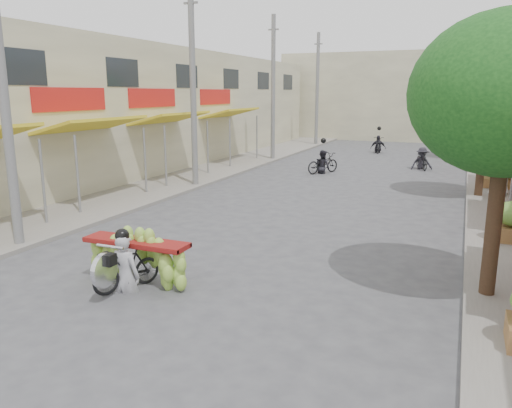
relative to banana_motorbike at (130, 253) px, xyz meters
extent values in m
plane|color=#4F5054|center=(1.17, -1.91, -0.72)|extent=(120.00, 120.00, 0.00)
cube|color=gray|center=(-5.83, 13.09, -0.66)|extent=(4.00, 60.00, 0.12)
cube|color=#C0BA97|center=(-10.83, 12.09, 2.28)|extent=(8.00, 40.00, 6.00)
cylinder|color=slate|center=(-5.13, 2.89, 0.55)|extent=(0.08, 0.08, 2.55)
cube|color=gold|center=(-5.95, 6.09, 2.03)|extent=(1.77, 4.00, 0.53)
cylinder|color=slate|center=(-5.13, 4.29, 0.55)|extent=(0.08, 0.08, 2.55)
cylinder|color=slate|center=(-5.13, 7.89, 0.55)|extent=(0.08, 0.08, 2.55)
cube|color=red|center=(-6.83, 6.09, 2.88)|extent=(0.10, 3.50, 0.80)
cube|color=gold|center=(-5.95, 11.09, 2.03)|extent=(1.77, 4.00, 0.53)
cylinder|color=slate|center=(-5.13, 9.29, 0.55)|extent=(0.08, 0.08, 2.55)
cylinder|color=slate|center=(-5.13, 12.89, 0.55)|extent=(0.08, 0.08, 2.55)
cube|color=red|center=(-6.83, 11.09, 2.88)|extent=(0.10, 3.50, 0.80)
cube|color=gold|center=(-5.95, 17.09, 2.03)|extent=(1.77, 4.00, 0.53)
cylinder|color=slate|center=(-5.13, 15.29, 0.55)|extent=(0.08, 0.08, 2.55)
cylinder|color=slate|center=(-5.13, 18.89, 0.55)|extent=(0.08, 0.08, 2.55)
cube|color=red|center=(-6.83, 17.09, 2.88)|extent=(0.10, 3.50, 0.80)
cube|color=#1E2328|center=(-6.85, 4.09, 3.88)|extent=(0.08, 2.00, 1.10)
cube|color=#1E2328|center=(-6.85, 9.09, 3.88)|extent=(0.08, 2.00, 1.10)
cube|color=#1E2328|center=(-6.85, 14.09, 3.88)|extent=(0.08, 2.00, 1.10)
cube|color=#1E2328|center=(-6.85, 19.09, 3.88)|extent=(0.08, 2.00, 1.10)
cube|color=#1E2328|center=(-6.85, 24.09, 3.88)|extent=(0.08, 2.00, 1.10)
cube|color=#1E2328|center=(-6.85, 29.09, 3.88)|extent=(0.08, 2.00, 1.10)
cylinder|color=slate|center=(7.47, 12.19, 0.55)|extent=(0.08, 0.08, 2.55)
cylinder|color=slate|center=(7.47, 15.99, 0.55)|extent=(0.08, 0.08, 2.55)
cylinder|color=slate|center=(7.47, 18.19, 0.55)|extent=(0.08, 0.08, 2.55)
cylinder|color=slate|center=(7.47, 21.99, 0.55)|extent=(0.08, 0.08, 2.55)
cube|color=#C0BA97|center=(1.17, 36.09, 2.78)|extent=(20.00, 6.00, 7.00)
cylinder|color=slate|center=(-4.23, 1.09, 3.28)|extent=(0.24, 0.24, 8.00)
cylinder|color=slate|center=(-4.23, 10.09, 3.28)|extent=(0.24, 0.24, 8.00)
cube|color=slate|center=(-4.23, 10.09, 6.48)|extent=(0.60, 0.08, 0.08)
cylinder|color=slate|center=(-4.23, 19.09, 3.28)|extent=(0.24, 0.24, 8.00)
cube|color=slate|center=(-4.23, 19.09, 6.48)|extent=(0.60, 0.08, 0.08)
cylinder|color=slate|center=(-4.23, 28.09, 3.28)|extent=(0.24, 0.24, 8.00)
cube|color=slate|center=(-4.23, 28.09, 6.48)|extent=(0.60, 0.08, 0.08)
cylinder|color=#3A2719|center=(6.57, 2.09, 0.88)|extent=(0.28, 0.28, 3.20)
ellipsoid|color=#1C5419|center=(6.57, 2.09, 3.08)|extent=(3.40, 3.40, 2.90)
cylinder|color=#3A2719|center=(6.57, 12.09, 0.88)|extent=(0.28, 0.28, 3.20)
ellipsoid|color=#1C5419|center=(6.57, 12.09, 3.08)|extent=(3.40, 3.40, 2.90)
cylinder|color=#3A2719|center=(6.57, 24.09, 0.88)|extent=(0.28, 0.28, 3.20)
ellipsoid|color=#1C5419|center=(6.57, 24.09, 3.08)|extent=(3.40, 3.40, 2.90)
cube|color=olive|center=(7.37, 14.09, -0.35)|extent=(1.20, 0.80, 0.50)
ellipsoid|color=#639738|center=(7.37, 14.09, 0.23)|extent=(1.20, 0.88, 0.66)
imported|color=black|center=(0.00, -0.14, -0.28)|extent=(0.99, 1.53, 0.87)
cylinder|color=silver|center=(0.00, -0.79, -0.10)|extent=(0.10, 0.66, 0.66)
cube|color=black|center=(0.00, -0.69, 0.08)|extent=(0.28, 0.22, 0.22)
cylinder|color=silver|center=(0.00, -0.59, 0.30)|extent=(0.60, 0.05, 0.05)
cube|color=maroon|center=(0.00, 0.21, 0.16)|extent=(2.25, 0.55, 0.10)
imported|color=#B2B2BA|center=(0.00, -0.19, 0.44)|extent=(0.62, 0.46, 1.73)
sphere|color=black|center=(0.00, -0.22, 1.28)|extent=(0.28, 0.28, 0.28)
imported|color=#AE1C17|center=(6.98, 6.62, 1.65)|extent=(2.20, 2.20, 1.54)
imported|color=white|center=(7.27, 12.72, 0.21)|extent=(0.82, 0.51, 1.63)
imported|color=black|center=(-0.31, 15.59, -0.22)|extent=(1.49, 1.85, 0.99)
imported|color=#26252C|center=(-0.31, 15.59, 0.40)|extent=(0.93, 0.83, 1.65)
sphere|color=black|center=(-0.31, 15.59, 0.86)|extent=(0.26, 0.26, 0.26)
imported|color=black|center=(4.02, 18.71, -0.22)|extent=(1.10, 1.77, 1.01)
imported|color=#26252C|center=(4.02, 18.71, 0.40)|extent=(1.19, 0.91, 1.65)
sphere|color=black|center=(4.02, 18.71, 0.86)|extent=(0.26, 0.26, 0.26)
imported|color=black|center=(0.79, 25.17, -0.24)|extent=(0.89, 1.79, 0.97)
imported|color=#26252C|center=(0.79, 25.17, 0.40)|extent=(1.04, 0.68, 1.65)
sphere|color=black|center=(0.79, 25.17, 0.86)|extent=(0.26, 0.26, 0.26)
camera|label=1|loc=(5.95, -7.75, 3.11)|focal=35.00mm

